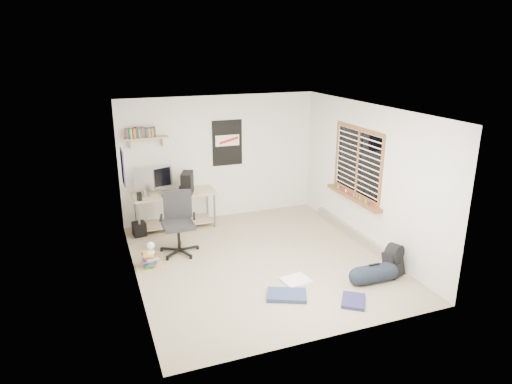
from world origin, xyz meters
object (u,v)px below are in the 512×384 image
object	(u,v)px
duffel_bag	(374,274)
backpack	(393,263)
office_chair	(178,226)
desk	(175,209)
book_stack	(150,258)

from	to	relation	value
duffel_bag	backpack	bearing A→B (deg)	12.60
office_chair	backpack	xyz separation A→B (m)	(2.95, -1.97, -0.29)
backpack	office_chair	bearing A→B (deg)	123.75
desk	backpack	xyz separation A→B (m)	(2.78, -3.17, -0.16)
backpack	book_stack	size ratio (longest dim) A/B	0.97
desk	backpack	distance (m)	4.21
office_chair	book_stack	xyz separation A→B (m)	(-0.55, -0.34, -0.34)
book_stack	office_chair	bearing A→B (deg)	31.51
office_chair	book_stack	world-z (taller)	office_chair
desk	office_chair	xyz separation A→B (m)	(-0.17, -1.19, 0.12)
backpack	duffel_bag	distance (m)	0.43
office_chair	desk	bearing A→B (deg)	94.92
duffel_bag	book_stack	world-z (taller)	duffel_bag
desk	duffel_bag	bearing A→B (deg)	-73.35
desk	duffel_bag	size ratio (longest dim) A/B	2.84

